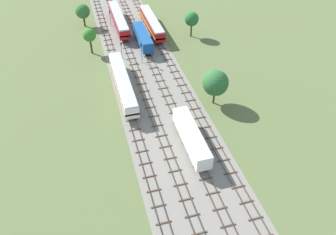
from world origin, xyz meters
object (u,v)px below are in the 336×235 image
Objects in this scene: freight_boxcar_centre_left_nearest at (191,137)px; signal_post_near at (141,50)px; freight_boxcar_centre_left_mid at (143,37)px; signal_post_nearest at (121,48)px; passenger_coach_far_left_near at (123,82)px; diesel_railcar_centre_midfar at (152,23)px; signal_post_mid at (110,16)px; passenger_coach_left_far at (118,19)px.

freight_boxcar_centre_left_nearest is 2.53× the size of signal_post_near.
signal_post_near reaches higher than freight_boxcar_centre_left_mid.
signal_post_nearest is at bearing 100.81° from freight_boxcar_centre_left_nearest.
diesel_railcar_centre_midfar is (13.32, 28.23, -0.02)m from passenger_coach_far_left_near.
signal_post_mid is (-11.10, 6.76, 0.49)m from diesel_railcar_centre_midfar.
signal_post_nearest is (2.22, 14.71, 0.37)m from passenger_coach_far_left_near.
freight_boxcar_centre_left_mid is at bearing -71.39° from passenger_coach_left_far.
freight_boxcar_centre_left_nearest is 48.64m from diesel_railcar_centre_midfar.
freight_boxcar_centre_left_mid is at bearing 90.00° from freight_boxcar_centre_left_nearest.
freight_boxcar_centre_left_nearest is at bearing -95.23° from diesel_railcar_centre_midfar.
signal_post_mid is (0.00, 20.28, 0.10)m from signal_post_nearest.
diesel_railcar_centre_midfar is 17.50m from signal_post_nearest.
signal_post_nearest is at bearing 141.79° from signal_post_near.
passenger_coach_far_left_near is at bearing -120.69° from signal_post_near.
freight_boxcar_centre_left_nearest is 0.64× the size of passenger_coach_far_left_near.
signal_post_nearest is at bearing -129.38° from diesel_railcar_centre_midfar.
passenger_coach_left_far is at bearing 82.43° from passenger_coach_far_left_near.
signal_post_near is (6.66, 11.22, 0.89)m from passenger_coach_far_left_near.
freight_boxcar_centre_left_mid is at bearing 39.56° from signal_post_nearest.
signal_post_near reaches higher than signal_post_nearest.
freight_boxcar_centre_left_nearest is at bearing -85.95° from signal_post_near.
passenger_coach_left_far is at bearing -35.28° from signal_post_mid.
signal_post_near reaches higher than freight_boxcar_centre_left_nearest.
signal_post_nearest reaches higher than diesel_railcar_centre_midfar.
signal_post_near is (2.22, -22.20, 0.89)m from passenger_coach_left_far.
freight_boxcar_centre_left_mid is 13.93m from passenger_coach_left_far.
passenger_coach_far_left_near is at bearing 113.73° from freight_boxcar_centre_left_nearest.
diesel_railcar_centre_midfar is at bearing -30.30° from passenger_coach_left_far.
signal_post_nearest is (-6.67, -5.51, 0.54)m from freight_boxcar_centre_left_mid.
passenger_coach_far_left_near is at bearing -115.25° from diesel_railcar_centre_midfar.
passenger_coach_far_left_near is 1.57× the size of freight_boxcar_centre_left_mid.
passenger_coach_far_left_near is 4.74× the size of signal_post_nearest.
freight_boxcar_centre_left_nearest is at bearing -79.19° from signal_post_nearest.
signal_post_near is at bearing -111.37° from diesel_railcar_centre_midfar.
passenger_coach_far_left_near is at bearing -97.57° from passenger_coach_left_far.
signal_post_near is (4.44, -3.49, 0.52)m from signal_post_nearest.
signal_post_mid reaches higher than freight_boxcar_centre_left_nearest.
signal_post_nearest is (-11.10, -13.52, 0.39)m from diesel_railcar_centre_midfar.
passenger_coach_far_left_near is at bearing -98.58° from signal_post_nearest.
freight_boxcar_centre_left_mid is 9.33m from signal_post_near.
passenger_coach_far_left_near reaches higher than freight_boxcar_centre_left_nearest.
freight_boxcar_centre_left_nearest is at bearing -90.00° from freight_boxcar_centre_left_mid.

